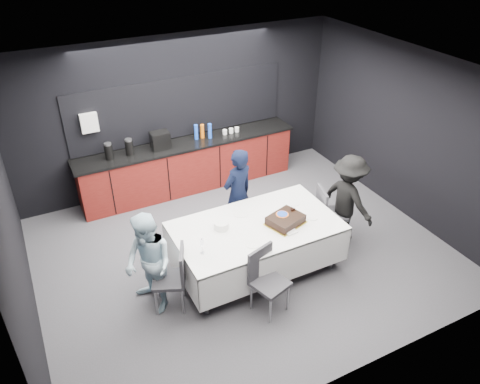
% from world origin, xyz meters
% --- Properties ---
extents(ground, '(6.00, 6.00, 0.00)m').
position_xyz_m(ground, '(0.00, 0.00, 0.00)').
color(ground, '#46454B').
rests_on(ground, ground).
extents(room_shell, '(6.04, 5.04, 2.82)m').
position_xyz_m(room_shell, '(0.00, 0.00, 1.86)').
color(room_shell, white).
rests_on(room_shell, ground).
extents(kitchenette, '(4.10, 0.64, 2.05)m').
position_xyz_m(kitchenette, '(-0.02, 2.22, 0.54)').
color(kitchenette, '#59110E').
rests_on(kitchenette, ground).
extents(party_table, '(2.32, 1.32, 0.78)m').
position_xyz_m(party_table, '(0.00, -0.40, 0.64)').
color(party_table, '#99999E').
rests_on(party_table, ground).
extents(cake_assembly, '(0.60, 0.54, 0.16)m').
position_xyz_m(cake_assembly, '(0.39, -0.55, 0.84)').
color(cake_assembly, gold).
rests_on(cake_assembly, party_table).
extents(plate_stack, '(0.21, 0.21, 0.10)m').
position_xyz_m(plate_stack, '(-0.46, -0.24, 0.83)').
color(plate_stack, white).
rests_on(plate_stack, party_table).
extents(loose_plate_near, '(0.20, 0.20, 0.01)m').
position_xyz_m(loose_plate_near, '(-0.24, -0.75, 0.78)').
color(loose_plate_near, white).
rests_on(loose_plate_near, party_table).
extents(loose_plate_right_a, '(0.19, 0.19, 0.01)m').
position_xyz_m(loose_plate_right_a, '(0.78, -0.16, 0.78)').
color(loose_plate_right_a, white).
rests_on(loose_plate_right_a, party_table).
extents(loose_plate_right_b, '(0.18, 0.18, 0.01)m').
position_xyz_m(loose_plate_right_b, '(0.81, -0.60, 0.78)').
color(loose_plate_right_b, white).
rests_on(loose_plate_right_b, party_table).
extents(loose_plate_far, '(0.22, 0.22, 0.01)m').
position_xyz_m(loose_plate_far, '(-0.06, -0.05, 0.78)').
color(loose_plate_far, white).
rests_on(loose_plate_far, party_table).
extents(fork_pile, '(0.17, 0.11, 0.03)m').
position_xyz_m(fork_pile, '(0.34, -0.78, 0.79)').
color(fork_pile, white).
rests_on(fork_pile, party_table).
extents(champagne_flute, '(0.06, 0.06, 0.22)m').
position_xyz_m(champagne_flute, '(-0.91, -0.62, 0.94)').
color(champagne_flute, white).
rests_on(champagne_flute, party_table).
extents(chair_left, '(0.55, 0.55, 0.92)m').
position_xyz_m(chair_left, '(-1.29, -0.58, 0.53)').
color(chair_left, '#313036').
rests_on(chair_left, ground).
extents(chair_right, '(0.52, 0.52, 0.92)m').
position_xyz_m(chair_right, '(1.35, -0.27, 0.53)').
color(chair_right, '#313036').
rests_on(chair_right, ground).
extents(chair_near, '(0.53, 0.53, 0.92)m').
position_xyz_m(chair_near, '(-0.25, -1.14, 0.53)').
color(chair_near, '#313036').
rests_on(chair_near, ground).
extents(person_center, '(0.64, 0.51, 1.54)m').
position_xyz_m(person_center, '(0.14, 0.45, 0.77)').
color(person_center, black).
rests_on(person_center, ground).
extents(person_left, '(0.72, 0.83, 1.45)m').
position_xyz_m(person_left, '(-1.58, -0.45, 0.72)').
color(person_left, silver).
rests_on(person_left, ground).
extents(person_right, '(0.71, 1.03, 1.46)m').
position_xyz_m(person_right, '(1.63, -0.37, 0.73)').
color(person_right, black).
rests_on(person_right, ground).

